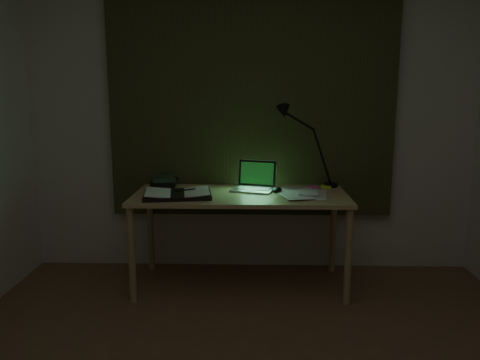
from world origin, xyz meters
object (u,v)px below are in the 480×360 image
object	(u,v)px
laptop	(253,177)
open_textbook	(177,194)
loose_papers	(302,193)
desk_lamp	(332,148)
book_stack	(164,182)
desk	(240,240)

from	to	relation	value
laptop	open_textbook	world-z (taller)	laptop
open_textbook	loose_papers	distance (m)	0.88
open_textbook	desk_lamp	world-z (taller)	desk_lamp
book_stack	desk_lamp	distance (m)	1.30
open_textbook	loose_papers	bearing A→B (deg)	-2.66
laptop	book_stack	bearing A→B (deg)	-172.30
loose_papers	desk_lamp	bearing A→B (deg)	47.62
desk	loose_papers	xyz separation A→B (m)	(0.44, -0.01, 0.36)
book_stack	desk_lamp	world-z (taller)	desk_lamp
open_textbook	desk_lamp	xyz separation A→B (m)	(1.12, 0.37, 0.28)
open_textbook	book_stack	bearing A→B (deg)	107.80
desk	loose_papers	bearing A→B (deg)	-0.95
desk	laptop	xyz separation A→B (m)	(0.09, 0.10, 0.46)
laptop	open_textbook	bearing A→B (deg)	-142.75
laptop	open_textbook	xyz separation A→B (m)	(-0.53, -0.20, -0.09)
open_textbook	desk_lamp	bearing A→B (deg)	9.36
laptop	loose_papers	bearing A→B (deg)	0.29
desk	open_textbook	xyz separation A→B (m)	(-0.44, -0.10, 0.37)
book_stack	loose_papers	world-z (taller)	book_stack
desk	laptop	bearing A→B (deg)	47.21
book_stack	open_textbook	bearing A→B (deg)	-63.42
laptop	book_stack	distance (m)	0.69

